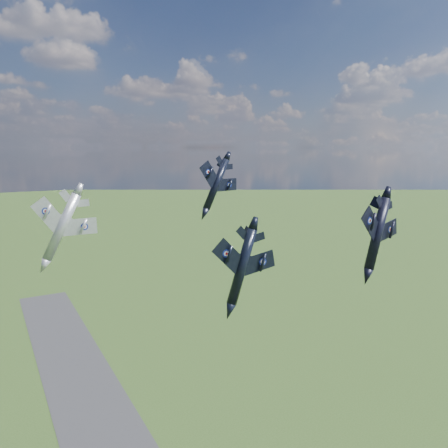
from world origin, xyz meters
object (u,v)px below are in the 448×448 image
jet_left_silver (62,227)px  jet_right_navy (377,233)px  jet_high_navy (216,184)px  jet_lead_navy (242,266)px

jet_left_silver → jet_right_navy: bearing=-20.5°
jet_right_navy → jet_left_silver: size_ratio=1.04×
jet_high_navy → jet_left_silver: jet_high_navy is taller
jet_right_navy → jet_high_navy: (-13.65, 28.07, 6.24)m
jet_right_navy → jet_left_silver: bearing=141.5°
jet_lead_navy → jet_right_navy: 23.45m
jet_lead_navy → jet_high_navy: bearing=73.6°
jet_lead_navy → jet_left_silver: 28.92m
jet_right_navy → jet_high_navy: size_ratio=1.09×
jet_lead_navy → jet_high_navy: (9.44, 25.19, 9.15)m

